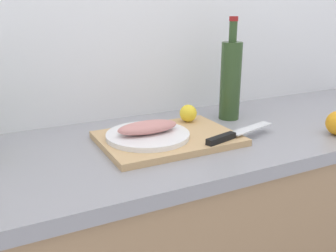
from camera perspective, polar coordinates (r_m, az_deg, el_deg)
back_wall at (r=1.43m, az=-1.58°, el=16.00°), size 3.20×0.05×2.50m
kitchen_counter at (r=1.42m, az=4.64°, el=-18.69°), size 2.00×0.60×0.90m
cutting_board at (r=1.14m, az=-0.00°, el=-1.91°), size 0.41×0.30×0.02m
white_plate at (r=1.11m, az=-3.01°, el=-1.50°), size 0.25×0.25×0.01m
fish_fillet at (r=1.10m, az=-3.03°, el=-0.25°), size 0.19×0.08×0.04m
chef_knife at (r=1.13m, az=9.90°, el=-1.31°), size 0.29×0.10×0.02m
lemon_0 at (r=1.27m, az=3.23°, el=1.98°), size 0.06×0.06×0.06m
wine_bottle at (r=1.36m, az=9.58°, el=7.11°), size 0.07×0.07×0.36m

